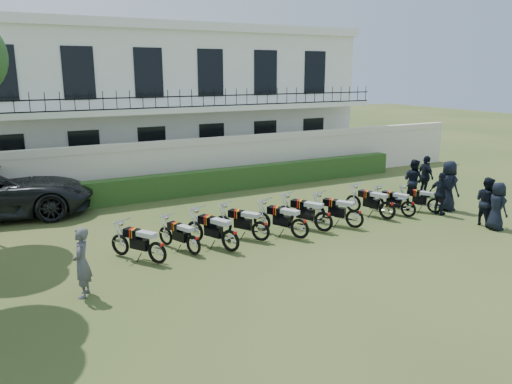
{
  "coord_description": "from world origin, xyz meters",
  "views": [
    {
      "loc": [
        -8.13,
        -12.44,
        5.2
      ],
      "look_at": [
        -0.4,
        1.9,
        1.23
      ],
      "focal_mm": 35.0,
      "sensor_mm": 36.0,
      "label": 1
    }
  ],
  "objects_px": {
    "officer_3": "(448,186)",
    "motorcycle_5": "(324,217)",
    "officer_0": "(497,206)",
    "motorcycle_6": "(355,214)",
    "inspector": "(82,263)",
    "motorcycle_0": "(157,247)",
    "motorcycle_1": "(193,240)",
    "officer_1": "(486,201)",
    "motorcycle_4": "(300,224)",
    "motorcycle_7": "(388,206)",
    "motorcycle_9": "(435,202)",
    "officer_5": "(426,176)",
    "motorcycle_2": "(230,235)",
    "motorcycle_8": "(409,205)",
    "officer_2": "(441,194)",
    "officer_4": "(413,181)",
    "motorcycle_3": "(261,226)"
  },
  "relations": [
    {
      "from": "motorcycle_7",
      "to": "officer_4",
      "type": "bearing_deg",
      "value": 10.23
    },
    {
      "from": "motorcycle_9",
      "to": "inspector",
      "type": "height_order",
      "value": "inspector"
    },
    {
      "from": "motorcycle_0",
      "to": "motorcycle_4",
      "type": "bearing_deg",
      "value": -34.01
    },
    {
      "from": "officer_2",
      "to": "officer_3",
      "type": "relative_size",
      "value": 0.83
    },
    {
      "from": "motorcycle_0",
      "to": "motorcycle_1",
      "type": "height_order",
      "value": "motorcycle_0"
    },
    {
      "from": "officer_1",
      "to": "motorcycle_4",
      "type": "bearing_deg",
      "value": 79.91
    },
    {
      "from": "motorcycle_0",
      "to": "officer_2",
      "type": "height_order",
      "value": "officer_2"
    },
    {
      "from": "motorcycle_2",
      "to": "officer_0",
      "type": "bearing_deg",
      "value": -38.52
    },
    {
      "from": "motorcycle_5",
      "to": "motorcycle_8",
      "type": "distance_m",
      "value": 3.72
    },
    {
      "from": "motorcycle_6",
      "to": "inspector",
      "type": "bearing_deg",
      "value": 155.71
    },
    {
      "from": "motorcycle_8",
      "to": "inspector",
      "type": "relative_size",
      "value": 1.07
    },
    {
      "from": "motorcycle_2",
      "to": "motorcycle_9",
      "type": "height_order",
      "value": "motorcycle_2"
    },
    {
      "from": "motorcycle_9",
      "to": "officer_3",
      "type": "bearing_deg",
      "value": -22.58
    },
    {
      "from": "motorcycle_7",
      "to": "officer_1",
      "type": "bearing_deg",
      "value": -57.35
    },
    {
      "from": "motorcycle_9",
      "to": "motorcycle_5",
      "type": "bearing_deg",
      "value": 145.18
    },
    {
      "from": "officer_2",
      "to": "inspector",
      "type": "bearing_deg",
      "value": 84.01
    },
    {
      "from": "motorcycle_7",
      "to": "officer_5",
      "type": "distance_m",
      "value": 4.22
    },
    {
      "from": "motorcycle_7",
      "to": "inspector",
      "type": "xyz_separation_m",
      "value": [
        -10.64,
        -1.29,
        0.32
      ]
    },
    {
      "from": "motorcycle_0",
      "to": "motorcycle_6",
      "type": "bearing_deg",
      "value": -33.29
    },
    {
      "from": "motorcycle_1",
      "to": "officer_0",
      "type": "xyz_separation_m",
      "value": [
        9.82,
        -2.51,
        0.35
      ]
    },
    {
      "from": "motorcycle_5",
      "to": "officer_0",
      "type": "xyz_separation_m",
      "value": [
        5.28,
        -2.46,
        0.27
      ]
    },
    {
      "from": "motorcycle_6",
      "to": "officer_4",
      "type": "relative_size",
      "value": 1.02
    },
    {
      "from": "motorcycle_2",
      "to": "inspector",
      "type": "xyz_separation_m",
      "value": [
        -4.31,
        -0.99,
        0.31
      ]
    },
    {
      "from": "motorcycle_8",
      "to": "officer_2",
      "type": "distance_m",
      "value": 1.36
    },
    {
      "from": "officer_4",
      "to": "officer_3",
      "type": "bearing_deg",
      "value": 176.45
    },
    {
      "from": "officer_2",
      "to": "motorcycle_2",
      "type": "bearing_deg",
      "value": 79.35
    },
    {
      "from": "motorcycle_1",
      "to": "officer_3",
      "type": "height_order",
      "value": "officer_3"
    },
    {
      "from": "motorcycle_6",
      "to": "officer_5",
      "type": "xyz_separation_m",
      "value": [
        5.45,
        2.08,
        0.36
      ]
    },
    {
      "from": "officer_0",
      "to": "motorcycle_6",
      "type": "bearing_deg",
      "value": 73.86
    },
    {
      "from": "motorcycle_7",
      "to": "officer_0",
      "type": "bearing_deg",
      "value": -64.38
    },
    {
      "from": "motorcycle_9",
      "to": "officer_0",
      "type": "distance_m",
      "value": 2.36
    },
    {
      "from": "motorcycle_7",
      "to": "inspector",
      "type": "bearing_deg",
      "value": 168.38
    },
    {
      "from": "motorcycle_3",
      "to": "motorcycle_5",
      "type": "relative_size",
      "value": 0.9
    },
    {
      "from": "motorcycle_2",
      "to": "inspector",
      "type": "distance_m",
      "value": 4.43
    },
    {
      "from": "officer_3",
      "to": "motorcycle_5",
      "type": "bearing_deg",
      "value": 93.91
    },
    {
      "from": "officer_1",
      "to": "officer_3",
      "type": "xyz_separation_m",
      "value": [
        0.38,
        1.98,
        0.11
      ]
    },
    {
      "from": "officer_5",
      "to": "officer_0",
      "type": "bearing_deg",
      "value": 176.42
    },
    {
      "from": "officer_0",
      "to": "officer_4",
      "type": "height_order",
      "value": "officer_4"
    },
    {
      "from": "officer_0",
      "to": "motorcycle_7",
      "type": "bearing_deg",
      "value": 57.08
    },
    {
      "from": "motorcycle_3",
      "to": "officer_5",
      "type": "bearing_deg",
      "value": -22.34
    },
    {
      "from": "officer_0",
      "to": "officer_2",
      "type": "height_order",
      "value": "officer_0"
    },
    {
      "from": "motorcycle_4",
      "to": "motorcycle_5",
      "type": "distance_m",
      "value": 1.1
    },
    {
      "from": "motorcycle_4",
      "to": "motorcycle_5",
      "type": "relative_size",
      "value": 0.97
    },
    {
      "from": "motorcycle_5",
      "to": "officer_0",
      "type": "height_order",
      "value": "officer_0"
    },
    {
      "from": "motorcycle_2",
      "to": "motorcycle_8",
      "type": "relative_size",
      "value": 1.09
    },
    {
      "from": "motorcycle_6",
      "to": "officer_3",
      "type": "xyz_separation_m",
      "value": [
        4.59,
        0.17,
        0.45
      ]
    },
    {
      "from": "motorcycle_6",
      "to": "officer_2",
      "type": "xyz_separation_m",
      "value": [
        3.86,
        -0.17,
        0.29
      ]
    },
    {
      "from": "motorcycle_9",
      "to": "officer_3",
      "type": "relative_size",
      "value": 0.81
    },
    {
      "from": "motorcycle_6",
      "to": "motorcycle_7",
      "type": "xyz_separation_m",
      "value": [
        1.67,
        0.24,
        0.01
      ]
    },
    {
      "from": "inspector",
      "to": "officer_1",
      "type": "relative_size",
      "value": 0.99
    }
  ]
}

